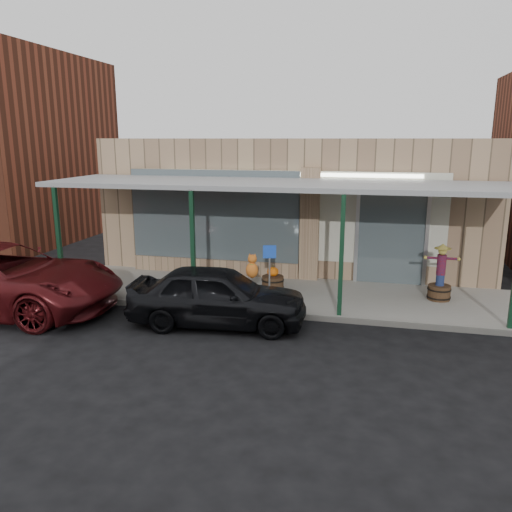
% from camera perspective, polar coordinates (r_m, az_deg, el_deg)
% --- Properties ---
extents(ground, '(120.00, 120.00, 0.00)m').
position_cam_1_polar(ground, '(10.32, -1.57, -10.71)').
color(ground, black).
rests_on(ground, ground).
extents(sidewalk, '(40.00, 3.20, 0.15)m').
position_cam_1_polar(sidewalk, '(13.58, 2.26, -4.40)').
color(sidewalk, gray).
rests_on(sidewalk, ground).
extents(storefront, '(12.00, 6.25, 4.20)m').
position_cam_1_polar(storefront, '(17.57, 5.13, 6.34)').
color(storefront, '#9C7E5F').
rests_on(storefront, ground).
extents(awning, '(12.00, 3.00, 3.04)m').
position_cam_1_polar(awning, '(12.96, 2.34, 8.02)').
color(awning, gray).
rests_on(awning, ground).
extents(block_buildings_near, '(61.00, 8.00, 8.00)m').
position_cam_1_polar(block_buildings_near, '(18.33, 12.06, 11.64)').
color(block_buildings_near, brown).
rests_on(block_buildings_near, ground).
extents(barrel_scarecrow, '(0.88, 0.70, 1.47)m').
position_cam_1_polar(barrel_scarecrow, '(13.61, 20.28, -2.68)').
color(barrel_scarecrow, '#482D1D').
rests_on(barrel_scarecrow, sidewalk).
extents(barrel_pumpkin, '(0.67, 0.67, 0.70)m').
position_cam_1_polar(barrel_pumpkin, '(13.63, 1.93, -2.91)').
color(barrel_pumpkin, '#482D1D').
rests_on(barrel_pumpkin, sidewalk).
extents(handicap_sign, '(0.31, 0.10, 1.53)m').
position_cam_1_polar(handicap_sign, '(12.17, 1.55, -1.29)').
color(handicap_sign, gray).
rests_on(handicap_sign, sidewalk).
extents(parked_sedan, '(4.20, 2.02, 1.52)m').
position_cam_1_polar(parked_sedan, '(11.47, -4.40, -4.53)').
color(parked_sedan, black).
rests_on(parked_sedan, ground).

